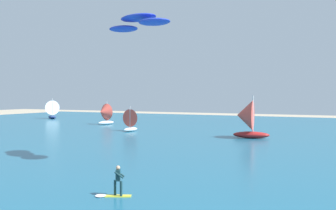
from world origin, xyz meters
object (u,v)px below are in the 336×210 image
Objects in this scene: kite at (138,22)px; sailboat_mid_right at (51,109)px; kitesurfer at (115,185)px; sailboat_heeled_over at (132,120)px; sailboat_trailing at (246,119)px; sailboat_near_shore at (104,114)px.

kite reaches higher than sailboat_mid_right.
kite is 65.17m from sailboat_mid_right.
kitesurfer is 0.54× the size of sailboat_heeled_over.
kitesurfer is at bearing -87.50° from sailboat_trailing.
sailboat_heeled_over is 18.06m from sailboat_trailing.
sailboat_mid_right is 55.06m from sailboat_trailing.
kitesurfer is at bearing -45.06° from sailboat_mid_right.
sailboat_trailing is (-1.38, 31.73, 1.86)m from kitesurfer.
sailboat_heeled_over is at bearing -37.82° from sailboat_near_shore.
sailboat_heeled_over is (-19.32, 33.66, 1.11)m from kitesurfer.
sailboat_trailing is (29.34, -10.77, 0.49)m from sailboat_near_shore.
sailboat_mid_right is at bearing 155.23° from sailboat_near_shore.
sailboat_heeled_over is at bearing -29.68° from sailboat_mid_right.
sailboat_heeled_over is (33.05, -18.84, -0.42)m from sailboat_mid_right.
sailboat_trailing is (17.94, -1.93, 0.75)m from sailboat_heeled_over.
kitesurfer is 0.37× the size of sailboat_trailing.
sailboat_mid_right is 23.85m from sailboat_near_shore.
sailboat_mid_right is at bearing 138.36° from kite.
sailboat_mid_right reaches higher than sailboat_heeled_over.
kitesurfer is 14.93m from kite.
sailboat_near_shore is at bearing -24.77° from sailboat_mid_right.
kitesurfer is 74.17m from sailboat_mid_right.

